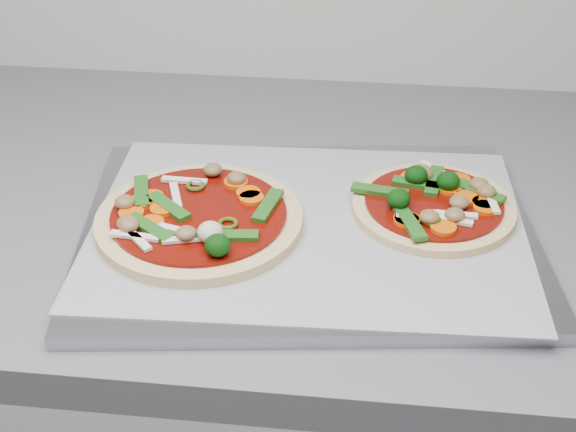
# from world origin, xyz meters

# --- Properties ---
(baking_tray) EXTENTS (0.48, 0.38, 0.01)m
(baking_tray) POSITION_xyz_m (0.37, 1.22, 0.91)
(baking_tray) COLOR #9B9AA0
(baking_tray) RESTS_ON countertop
(parchment) EXTENTS (0.44, 0.33, 0.00)m
(parchment) POSITION_xyz_m (0.37, 1.22, 0.92)
(parchment) COLOR #9A9AA0
(parchment) RESTS_ON baking_tray
(pizza_left) EXTENTS (0.25, 0.25, 0.03)m
(pizza_left) POSITION_xyz_m (0.26, 1.20, 0.93)
(pizza_left) COLOR tan
(pizza_left) RESTS_ON parchment
(pizza_right) EXTENTS (0.21, 0.21, 0.03)m
(pizza_right) POSITION_xyz_m (0.49, 1.25, 0.93)
(pizza_right) COLOR tan
(pizza_right) RESTS_ON parchment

